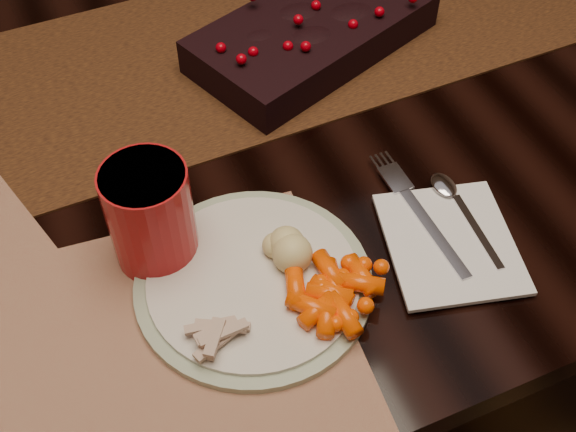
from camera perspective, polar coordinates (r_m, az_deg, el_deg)
name	(u,v)px	position (r m, az deg, el deg)	size (l,w,h in m)	color
floor	(242,373)	(1.57, -3.62, -12.26)	(5.00, 5.00, 0.00)	black
dining_table	(232,269)	(1.25, -4.46, -4.23)	(1.80, 1.00, 0.75)	black
table_runner	(159,74)	(1.03, -10.12, 11.00)	(1.80, 0.37, 0.00)	#502B0C
centerpiece	(313,28)	(1.04, 1.98, 14.65)	(0.34, 0.17, 0.07)	black
placemat_main	(121,371)	(0.73, -13.06, -11.86)	(0.46, 0.34, 0.00)	#9D6A3A
dinner_plate	(253,281)	(0.76, -2.75, -5.17)	(0.25, 0.25, 0.01)	silver
baby_carrots	(326,293)	(0.73, 3.00, -6.12)	(0.10, 0.09, 0.02)	#FF4900
mashed_potatoes	(278,240)	(0.76, -0.83, -1.90)	(0.07, 0.06, 0.04)	#F4E19C
turkey_shreds	(226,334)	(0.71, -4.94, -9.26)	(0.07, 0.06, 0.02)	beige
napkin	(450,243)	(0.82, 12.68, -2.07)	(0.14, 0.16, 0.01)	white
fork	(424,218)	(0.83, 10.66, -0.13)	(0.03, 0.18, 0.00)	silver
spoon	(466,216)	(0.84, 13.92, -0.03)	(0.03, 0.14, 0.00)	silver
red_cup	(151,216)	(0.76, -10.80, 0.02)	(0.09, 0.09, 0.12)	#A71215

